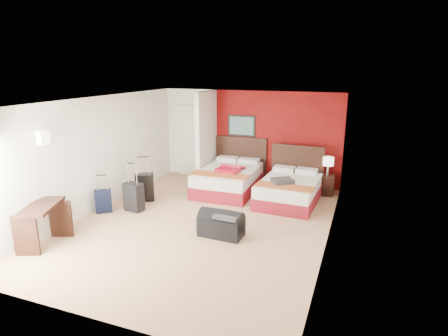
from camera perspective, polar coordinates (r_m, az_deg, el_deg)
The scene contains 17 objects.
ground at distance 7.83m, azimuth -3.47°, elevation -8.39°, with size 6.50×6.50×0.00m, color #D8AD85.
room_walls at distance 9.27m, azimuth -7.91°, elevation 3.40°, with size 5.02×6.52×2.50m.
red_accent_panel at distance 10.18m, azimuth 7.84°, elevation 4.43°, with size 3.50×0.04×2.50m, color maroon.
partition_wall at distance 10.14m, azimuth -2.67°, elevation 4.51°, with size 0.12×1.20×2.50m, color silver.
entry_door at distance 11.02m, azimuth -5.02°, elevation 4.14°, with size 0.82×0.06×2.05m, color silver.
bed_left at distance 9.65m, azimuth 0.63°, elevation -1.87°, with size 1.38×1.98×0.59m, color white.
bed_right at distance 9.01m, azimuth 9.80°, elevation -3.51°, with size 1.28×1.82×0.55m, color silver.
red_suitcase_open at distance 9.43m, azimuth 1.00°, elevation -0.10°, with size 0.55×0.76×0.10m, color #AA0E25.
jacket_bundle at distance 8.65m, azimuth 8.85°, elevation -1.98°, with size 0.46×0.37×0.11m, color #3B3B40.
nightstand at distance 9.76m, azimuth 15.26°, elevation -2.52°, with size 0.36×0.36×0.50m, color black.
table_lamp at distance 9.63m, azimuth 15.46°, elevation 0.23°, with size 0.26×0.26×0.47m, color white.
suitcase_black at distance 9.15m, azimuth -11.90°, elevation -3.00°, with size 0.43×0.27×0.65m, color black.
suitcase_charcoal at distance 8.59m, azimuth -13.50°, elevation -4.42°, with size 0.42×0.26×0.61m, color black.
suitcase_navy at distance 8.71m, azimuth -17.79°, elevation -4.93°, with size 0.35×0.21×0.48m, color black.
duffel_bag at distance 7.22m, azimuth -0.42°, elevation -8.67°, with size 0.83×0.44×0.42m, color black.
jacket_draped at distance 7.03m, azimuth 0.57°, elevation -7.20°, with size 0.46×0.39×0.06m, color #3B3C41.
desk at distance 7.49m, azimuth -25.59°, elevation -7.85°, with size 0.47×0.93×0.78m, color black.
Camera 1 is at (2.99, -6.52, 3.14)m, focal length 30.19 mm.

